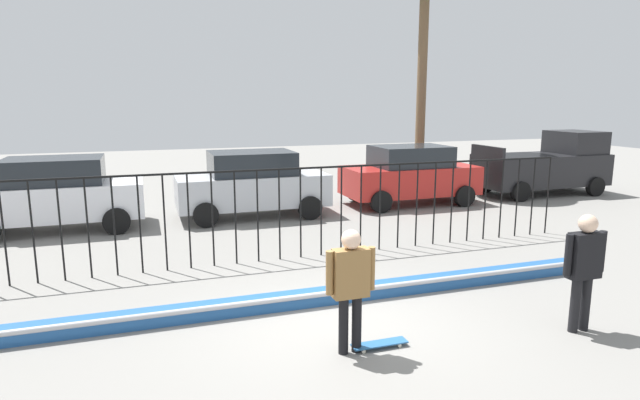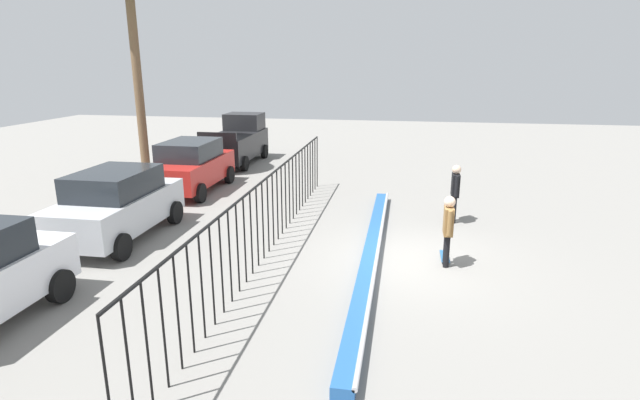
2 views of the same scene
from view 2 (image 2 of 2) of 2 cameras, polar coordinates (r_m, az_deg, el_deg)
ground_plane at (r=12.44m, az=10.33°, el=-6.88°), size 60.00×60.00×0.00m
bowl_coping_ledge at (r=12.42m, az=5.92°, el=-6.15°), size 11.00×0.40×0.27m
perimeter_fence at (r=12.49m, az=-6.02°, el=-0.79°), size 14.04×0.04×1.97m
skateboarder at (r=11.99m, az=14.54°, el=-2.77°), size 0.69×0.26×1.72m
skateboard at (r=12.73m, az=14.15°, el=-6.31°), size 0.80×0.20×0.07m
camera_operator at (r=15.35m, az=15.30°, el=1.31°), size 0.72×0.27×1.77m
parked_car_silver at (r=14.59m, az=-22.38°, el=-0.43°), size 4.30×2.12×1.90m
parked_car_red at (r=19.13m, az=-14.66°, el=3.85°), size 4.30×2.12×1.90m
pickup_truck at (r=24.23m, az=-9.54°, el=6.69°), size 4.70×2.12×2.24m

